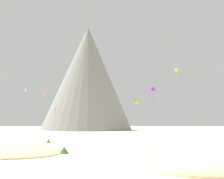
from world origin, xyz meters
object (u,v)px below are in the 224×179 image
kite_violet_low (153,90)px  kite_cyan_low (53,98)px  bush_far_left (48,141)px  kite_lime_low (137,102)px  bush_ridge_crest (201,152)px  kite_white_mid (25,90)px  bush_low_patch (64,150)px  kite_pink_low (44,96)px  kite_magenta_low (56,112)px  kite_yellow_mid (177,70)px  rock_massif (88,80)px

kite_violet_low → kite_cyan_low: (-24.66, -0.85, -2.10)m
bush_far_left → kite_lime_low: bearing=35.6°
bush_ridge_crest → kite_white_mid: (-39.26, 37.02, 13.90)m
kite_cyan_low → kite_violet_low: bearing=-26.9°
kite_violet_low → bush_ridge_crest: bearing=-98.3°
bush_low_patch → kite_white_mid: kite_white_mid is taller
kite_pink_low → kite_cyan_low: 10.77m
bush_far_left → kite_magenta_low: kite_magenta_low is taller
kite_violet_low → bush_far_left: bearing=175.9°
kite_yellow_mid → kite_pink_low: (-42.51, -16.14, -11.05)m
bush_far_left → kite_magenta_low: 36.05m
bush_far_left → kite_white_mid: 25.89m
bush_low_patch → kite_cyan_low: 24.53m
bush_low_patch → bush_ridge_crest: 20.40m
rock_massif → kite_violet_low: (23.75, -79.38, -16.10)m
kite_yellow_mid → kite_cyan_low: bearing=-177.8°
kite_violet_low → kite_lime_low: (-2.79, 10.81, -2.13)m
bush_ridge_crest → kite_pink_low: (-32.15, 32.08, 11.73)m
bush_low_patch → bush_ridge_crest: bush_low_patch is taller
bush_far_left → kite_white_mid: size_ratio=0.96×
kite_lime_low → kite_pink_low: bearing=-56.6°
rock_massif → kite_violet_low: 84.41m
kite_lime_low → kite_cyan_low: size_ratio=1.79×
bush_far_left → rock_massif: rock_massif is taller
bush_far_left → kite_yellow_mid: bearing=38.2°
bush_low_patch → kite_lime_low: kite_lime_low is taller
kite_white_mid → kite_magenta_low: 18.26m
bush_far_left → bush_ridge_crest: 32.97m
kite_white_mid → kite_violet_low: kite_white_mid is taller
bush_ridge_crest → bush_far_left: bearing=145.5°
rock_massif → kite_cyan_low: 82.27m
kite_lime_low → bush_low_patch: bearing=4.7°
bush_far_left → bush_ridge_crest: size_ratio=0.53×
bush_ridge_crest → kite_pink_low: kite_pink_low is taller
bush_ridge_crest → kite_violet_low: size_ratio=0.68×
kite_violet_low → kite_pink_low: (-29.40, 8.70, -0.55)m
kite_violet_low → kite_pink_low: size_ratio=0.66×
bush_ridge_crest → kite_magenta_low: (-33.52, 53.31, 7.98)m
kite_yellow_mid → kite_magenta_low: kite_yellow_mid is taller
kite_pink_low → kite_yellow_mid: bearing=172.9°
kite_cyan_low → kite_white_mid: bearing=100.4°
kite_yellow_mid → rock_massif: bearing=92.0°
kite_white_mid → kite_yellow_mid: bearing=81.0°
kite_violet_low → kite_pink_low: 30.67m
kite_violet_low → kite_cyan_low: size_ratio=4.28×
bush_low_patch → rock_massif: (-6.15, 101.50, 28.19)m
kite_yellow_mid → kite_violet_low: (-13.11, -24.84, -10.50)m
bush_low_patch → kite_magenta_low: kite_magenta_low is taller
kite_pink_low → kite_magenta_low: (-1.37, 21.23, -3.75)m
kite_lime_low → kite_cyan_low: bearing=-33.0°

